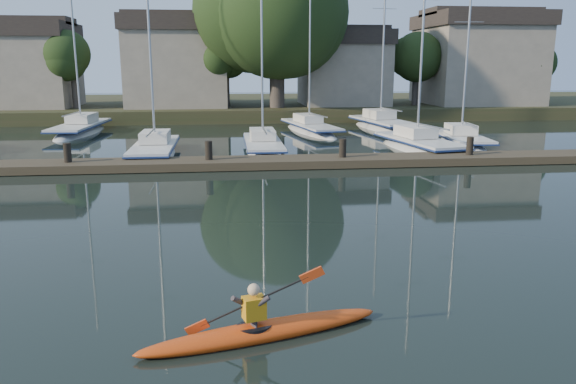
{
  "coord_description": "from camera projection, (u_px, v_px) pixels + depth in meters",
  "views": [
    {
      "loc": [
        -2.28,
        -10.68,
        4.54
      ],
      "look_at": [
        -0.65,
        3.72,
        1.2
      ],
      "focal_mm": 35.0,
      "sensor_mm": 36.0,
      "label": 1
    }
  ],
  "objects": [
    {
      "name": "ground",
      "position": [
        339.0,
        288.0,
        11.61
      ],
      "size": [
        160.0,
        160.0,
        0.0
      ],
      "primitive_type": "plane",
      "color": "black",
      "rests_on": "ground"
    },
    {
      "name": "kayak",
      "position": [
        261.0,
        328.0,
        9.48
      ],
      "size": [
        4.3,
        1.7,
        1.38
      ],
      "rotation": [
        0.0,
        0.0,
        0.27
      ],
      "color": "#DB5110",
      "rests_on": "ground"
    },
    {
      "name": "dock",
      "position": [
        277.0,
        162.0,
        25.12
      ],
      "size": [
        34.0,
        2.0,
        1.8
      ],
      "color": "#433826",
      "rests_on": "ground"
    },
    {
      "name": "sailboat_1",
      "position": [
        155.0,
        159.0,
        28.21
      ],
      "size": [
        2.08,
        8.27,
        13.5
      ],
      "rotation": [
        0.0,
        0.0,
        0.01
      ],
      "color": "silver",
      "rests_on": "ground"
    },
    {
      "name": "sailboat_2",
      "position": [
        263.0,
        154.0,
        29.68
      ],
      "size": [
        1.96,
        8.22,
        13.59
      ],
      "rotation": [
        0.0,
        0.0,
        -0.01
      ],
      "color": "silver",
      "rests_on": "ground"
    },
    {
      "name": "sailboat_3",
      "position": [
        418.0,
        154.0,
        29.87
      ],
      "size": [
        3.5,
        8.51,
        13.33
      ],
      "rotation": [
        0.0,
        0.0,
        0.17
      ],
      "color": "silver",
      "rests_on": "ground"
    },
    {
      "name": "sailboat_4",
      "position": [
        461.0,
        149.0,
        31.44
      ],
      "size": [
        2.82,
        7.06,
        11.68
      ],
      "rotation": [
        0.0,
        0.0,
        -0.11
      ],
      "color": "silver",
      "rests_on": "ground"
    },
    {
      "name": "sailboat_5",
      "position": [
        81.0,
        136.0,
        37.05
      ],
      "size": [
        2.78,
        9.49,
        15.52
      ],
      "rotation": [
        0.0,
        0.0,
        -0.06
      ],
      "color": "silver",
      "rests_on": "ground"
    },
    {
      "name": "sailboat_6",
      "position": [
        310.0,
        134.0,
        37.77
      ],
      "size": [
        3.58,
        9.64,
        15.0
      ],
      "rotation": [
        0.0,
        0.0,
        0.17
      ],
      "color": "silver",
      "rests_on": "ground"
    },
    {
      "name": "sailboat_7",
      "position": [
        382.0,
        132.0,
        39.55
      ],
      "size": [
        3.6,
        9.0,
        14.11
      ],
      "rotation": [
        0.0,
        0.0,
        0.15
      ],
      "color": "silver",
      "rests_on": "ground"
    },
    {
      "name": "shore",
      "position": [
        267.0,
        78.0,
        50.07
      ],
      "size": [
        90.0,
        25.25,
        12.75
      ],
      "color": "#283018",
      "rests_on": "ground"
    }
  ]
}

